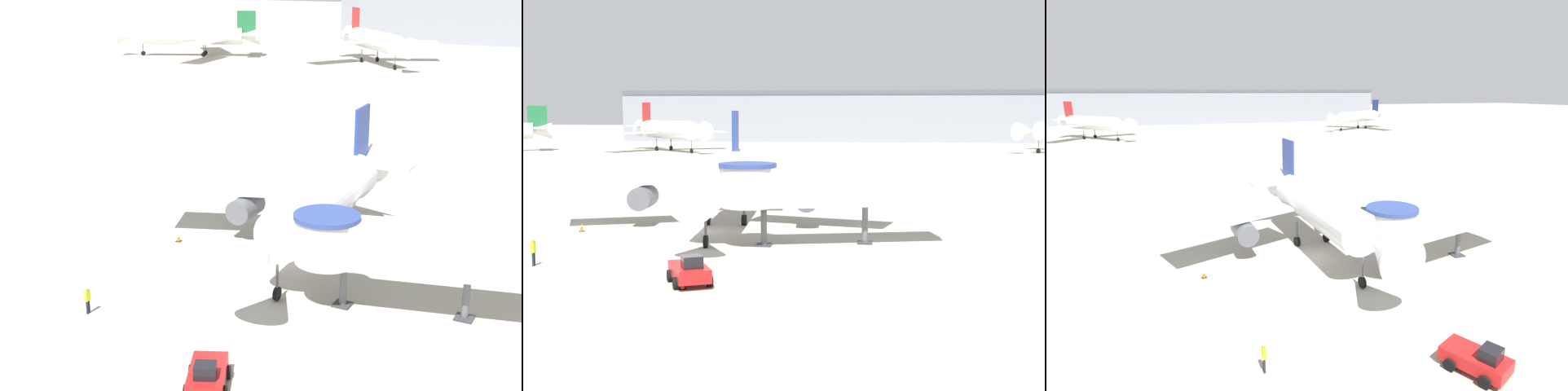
{
  "view_description": "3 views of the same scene",
  "coord_description": "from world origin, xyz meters",
  "views": [
    {
      "loc": [
        20.3,
        -44.3,
        20.12
      ],
      "look_at": [
        -2.6,
        -1.46,
        4.91
      ],
      "focal_mm": 50.0,
      "sensor_mm": 36.0,
      "label": 1
    },
    {
      "loc": [
        12.73,
        -56.08,
        9.65
      ],
      "look_at": [
        6.36,
        -1.67,
        3.18
      ],
      "focal_mm": 50.0,
      "sensor_mm": 36.0,
      "label": 2
    },
    {
      "loc": [
        -11.73,
        -32.5,
        14.7
      ],
      "look_at": [
        -0.67,
        0.31,
        5.8
      ],
      "focal_mm": 28.0,
      "sensor_mm": 36.0,
      "label": 3
    }
  ],
  "objects": [
    {
      "name": "background_jet_red_tail",
      "position": [
        -34.54,
        111.37,
        5.04
      ],
      "size": [
        27.41,
        28.17,
        11.53
      ],
      "rotation": [
        0.0,
        0.0,
        0.73
      ],
      "color": "white",
      "rests_on": "ground_plane"
    },
    {
      "name": "traffic_cone_port_wing",
      "position": [
        -10.0,
        -1.09,
        0.32
      ],
      "size": [
        0.41,
        0.41,
        0.68
      ],
      "color": "black",
      "rests_on": "ground_plane"
    },
    {
      "name": "ground_crew_marshaller",
      "position": [
        -7.9,
        -13.88,
        1.01
      ],
      "size": [
        0.23,
        0.34,
        1.76
      ],
      "rotation": [
        0.0,
        0.0,
        4.68
      ],
      "color": "#1E2338",
      "rests_on": "ground_plane"
    },
    {
      "name": "main_airplane",
      "position": [
        0.91,
        1.93,
        4.06
      ],
      "size": [
        28.46,
        25.08,
        9.58
      ],
      "rotation": [
        0.0,
        0.0,
        0.06
      ],
      "color": "silver",
      "rests_on": "ground_plane"
    },
    {
      "name": "pushback_tug_red",
      "position": [
        2.94,
        -17.5,
        0.77
      ],
      "size": [
        3.11,
        3.87,
        1.77
      ],
      "rotation": [
        0.0,
        0.0,
        0.44
      ],
      "color": "red",
      "rests_on": "ground_plane"
    },
    {
      "name": "traffic_cone_apron_front",
      "position": [
        2.79,
        -18.56,
        0.29
      ],
      "size": [
        0.37,
        0.37,
        0.62
      ],
      "color": "black",
      "rests_on": "ground_plane"
    },
    {
      "name": "jet_bridge",
      "position": [
        8.97,
        -4.66,
        4.26
      ],
      "size": [
        16.12,
        6.66,
        5.93
      ],
      "rotation": [
        0.0,
        0.0,
        0.24
      ],
      "color": "silver",
      "rests_on": "ground_plane"
    },
    {
      "name": "ground_plane",
      "position": [
        0.0,
        0.0,
        0.0
      ],
      "size": [
        800.0,
        800.0,
        0.0
      ],
      "primitive_type": "plane",
      "color": "#A8A393"
    },
    {
      "name": "terminal_building",
      "position": [
        12.8,
        175.0,
        7.78
      ],
      "size": [
        150.9,
        28.2,
        15.53
      ],
      "color": "gray",
      "rests_on": "ground_plane"
    }
  ]
}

